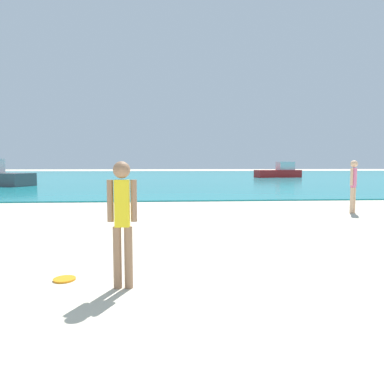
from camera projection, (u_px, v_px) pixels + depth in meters
The scene contains 5 objects.
water at pixel (174, 176), 44.15m from camera, with size 160.00×60.00×0.06m, color teal.
person_standing at pixel (122, 217), 4.30m from camera, with size 0.37×0.21×1.59m.
frisbee at pixel (64, 279), 4.66m from camera, with size 0.29×0.29×0.03m, color orange.
person_distant at pixel (353, 183), 10.91m from camera, with size 0.32×0.27×1.67m.
boat_far at pixel (279, 172), 38.90m from camera, with size 5.29×2.49×1.73m.
Camera 1 is at (-0.97, -0.83, 1.56)m, focal length 32.50 mm.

